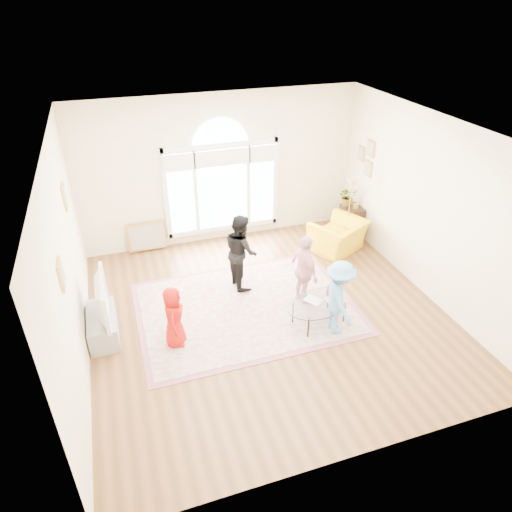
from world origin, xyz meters
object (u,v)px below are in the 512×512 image
object	(u,v)px
television	(97,298)
armchair	(338,236)
tv_console	(103,325)
coffee_table	(319,304)
area_rug	(246,308)

from	to	relation	value
television	armchair	bearing A→B (deg)	14.99
tv_console	armchair	distance (m)	5.10
coffee_table	tv_console	bearing A→B (deg)	153.85
coffee_table	television	bearing A→B (deg)	153.83
coffee_table	armchair	size ratio (longest dim) A/B	1.26
tv_console	coffee_table	distance (m)	3.58
armchair	tv_console	bearing A→B (deg)	-12.59
tv_console	coffee_table	bearing A→B (deg)	-13.04
coffee_table	area_rug	bearing A→B (deg)	130.87
area_rug	coffee_table	distance (m)	1.36
tv_console	area_rug	bearing A→B (deg)	-0.97
tv_console	television	bearing A→B (deg)	0.00
coffee_table	armchair	distance (m)	2.56
television	coffee_table	xyz separation A→B (m)	(3.47, -0.81, -0.35)
tv_console	coffee_table	xyz separation A→B (m)	(3.48, -0.81, 0.19)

